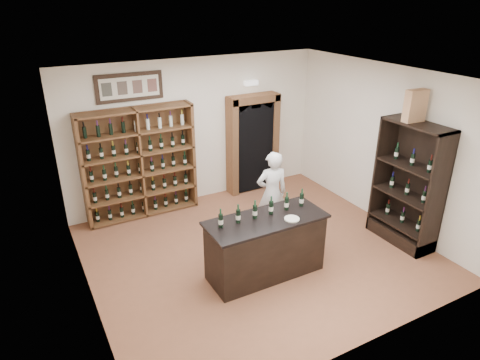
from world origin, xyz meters
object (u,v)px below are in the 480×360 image
at_px(shopkeeper, 272,193).
at_px(wine_crate, 415,106).
at_px(counter_bottle_0, 221,221).
at_px(wine_shelf, 139,163).
at_px(side_cabinet, 406,202).
at_px(tasting_counter, 265,247).

height_order(shopkeeper, wine_crate, wine_crate).
bearing_deg(shopkeeper, wine_crate, 158.09).
distance_m(counter_bottle_0, wine_crate, 3.67).
distance_m(wine_shelf, shopkeeper, 2.67).
relative_size(side_cabinet, wine_crate, 4.17).
bearing_deg(counter_bottle_0, tasting_counter, -7.61).
bearing_deg(tasting_counter, counter_bottle_0, 172.39).
distance_m(tasting_counter, wine_crate, 3.33).
bearing_deg(wine_shelf, counter_bottle_0, -82.37).
height_order(counter_bottle_0, wine_crate, wine_crate).
distance_m(wine_shelf, counter_bottle_0, 2.86).
bearing_deg(wine_crate, shopkeeper, 150.83).
xyz_separation_m(counter_bottle_0, wine_crate, (3.39, -0.28, 1.36)).
bearing_deg(side_cabinet, wine_crate, 114.01).
bearing_deg(wine_shelf, tasting_counter, -69.44).
bearing_deg(tasting_counter, wine_shelf, 110.56).
bearing_deg(tasting_counter, wine_crate, -4.01).
bearing_deg(side_cabinet, tasting_counter, 173.72).
height_order(wine_shelf, wine_crate, wine_crate).
xyz_separation_m(wine_shelf, counter_bottle_0, (0.38, -2.84, 0.01)).
bearing_deg(tasting_counter, side_cabinet, -6.28).
bearing_deg(wine_crate, counter_bottle_0, 179.35).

